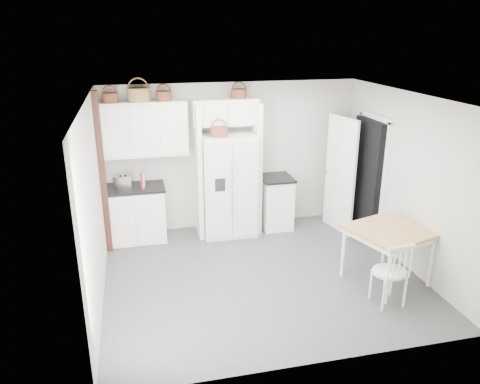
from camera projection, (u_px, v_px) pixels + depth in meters
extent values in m
plane|color=#363636|center=(261.00, 275.00, 6.93)|extent=(4.50, 4.50, 0.00)
plane|color=white|center=(264.00, 98.00, 6.07)|extent=(4.50, 4.50, 0.00)
plane|color=#B3B0A9|center=(232.00, 156.00, 8.34)|extent=(4.50, 0.00, 4.50)
plane|color=#B3B0A9|center=(94.00, 206.00, 6.02)|extent=(0.00, 4.00, 4.00)
plane|color=#B3B0A9|center=(407.00, 181.00, 6.98)|extent=(0.00, 4.00, 4.00)
cube|color=white|center=(228.00, 185.00, 8.12)|extent=(0.92, 0.74, 1.78)
cube|color=white|center=(135.00, 214.00, 7.97)|extent=(0.99, 0.63, 0.92)
cube|color=white|center=(275.00, 203.00, 8.50)|extent=(0.52, 0.62, 0.91)
cube|color=#A47C2E|center=(387.00, 255.00, 6.65)|extent=(1.22, 1.22, 0.81)
cube|color=white|center=(390.00, 272.00, 6.09)|extent=(0.47, 0.43, 0.92)
cube|color=black|center=(133.00, 188.00, 7.81)|extent=(1.03, 0.67, 0.04)
cube|color=black|center=(276.00, 178.00, 8.34)|extent=(0.56, 0.67, 0.04)
cube|color=silver|center=(123.00, 182.00, 7.71)|extent=(0.33, 0.24, 0.21)
cube|color=maroon|center=(142.00, 181.00, 7.72)|extent=(0.03, 0.16, 0.23)
cube|color=#F8EECD|center=(143.00, 181.00, 7.73)|extent=(0.06, 0.15, 0.23)
cylinder|color=#52341F|center=(110.00, 98.00, 7.38)|extent=(0.26, 0.26, 0.15)
cylinder|color=brown|center=(139.00, 95.00, 7.47)|extent=(0.36, 0.36, 0.21)
cylinder|color=#52341F|center=(164.00, 96.00, 7.56)|extent=(0.26, 0.26, 0.15)
cylinder|color=#52341F|center=(239.00, 94.00, 7.83)|extent=(0.26, 0.26, 0.15)
cylinder|color=#52341F|center=(219.00, 132.00, 7.68)|extent=(0.29, 0.29, 0.15)
cube|color=white|center=(145.00, 129.00, 7.66)|extent=(1.40, 0.34, 0.90)
cube|color=white|center=(225.00, 112.00, 7.88)|extent=(1.12, 0.34, 0.45)
cube|color=white|center=(198.00, 171.00, 7.97)|extent=(0.08, 0.60, 2.30)
cube|color=white|center=(256.00, 168.00, 8.19)|extent=(0.08, 0.60, 2.30)
cube|color=black|center=(103.00, 175.00, 7.27)|extent=(0.09, 0.09, 2.60)
cube|color=black|center=(368.00, 179.00, 7.98)|extent=(0.18, 0.85, 2.05)
cube|color=white|center=(340.00, 175.00, 8.21)|extent=(0.21, 0.79, 2.05)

